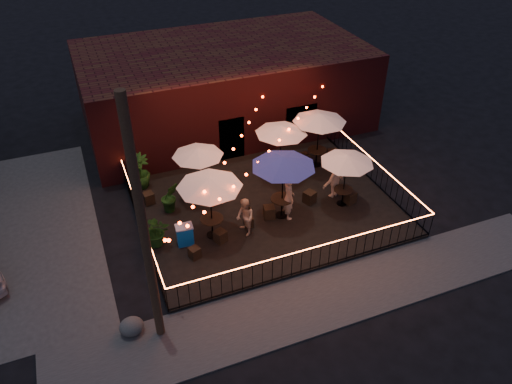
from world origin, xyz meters
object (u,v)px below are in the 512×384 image
cafe_table_3 (281,130)px  cafe_table_5 (320,118)px  utility_pole (144,233)px  cafe_table_0 (209,183)px  cafe_table_4 (347,159)px  boulder (131,326)px  cooler (185,235)px  cafe_table_2 (283,163)px  cafe_table_1 (198,153)px

cafe_table_3 → cafe_table_5: bearing=4.3°
utility_pole → cafe_table_5: utility_pole is taller
utility_pole → cafe_table_3: size_ratio=3.00×
cafe_table_0 → cafe_table_3: 4.93m
cafe_table_4 → cafe_table_0: bearing=179.3°
cafe_table_5 → boulder: bearing=-146.6°
cooler → boulder: (-2.57, -3.27, -0.25)m
cafe_table_2 → boulder: bearing=-152.0°
utility_pole → boulder: bearing=159.1°
cafe_table_1 → cafe_table_3: bearing=3.2°
cafe_table_1 → cafe_table_5: size_ratio=0.79×
utility_pole → boulder: (-0.80, 0.31, -3.68)m
cafe_table_2 → cafe_table_5: (3.01, 2.84, -0.10)m
cafe_table_2 → cafe_table_3: (1.13, 2.69, -0.23)m
cafe_table_0 → cafe_table_3: cafe_table_0 is taller
cooler → cafe_table_5: bearing=28.0°
utility_pole → cafe_table_3: 9.58m
utility_pole → boulder: 3.78m
cafe_table_5 → utility_pole: bearing=-142.9°
cafe_table_4 → cooler: size_ratio=2.82×
cafe_table_1 → cafe_table_2: 3.61m
cafe_table_5 → cafe_table_1: bearing=-176.4°
cafe_table_2 → cafe_table_4: (2.61, -0.21, -0.35)m
cafe_table_2 → cooler: size_ratio=3.28×
boulder → cafe_table_1: bearing=56.3°
cafe_table_0 → boulder: cafe_table_0 is taller
cafe_table_2 → cafe_table_1: bearing=136.0°
cafe_table_1 → boulder: cafe_table_1 is taller
utility_pole → cafe_table_0: (2.84, 3.64, -1.46)m
cafe_table_0 → cafe_table_5: bearing=26.7°
cafe_table_3 → cafe_table_0: bearing=-144.9°
cafe_table_4 → cafe_table_3: bearing=117.0°
cafe_table_4 → boulder: (-9.16, -3.26, -1.96)m
cafe_table_3 → boulder: 10.07m
cafe_table_4 → cafe_table_5: (0.39, 3.05, 0.24)m
cafe_table_1 → boulder: (-3.97, -5.97, -1.92)m
utility_pole → cafe_table_0: bearing=52.0°
utility_pole → cafe_table_1: size_ratio=3.30×
utility_pole → cafe_table_0: 4.85m
utility_pole → cafe_table_4: (8.36, 3.57, -1.72)m
boulder → cafe_table_3: bearing=38.8°
utility_pole → boulder: size_ratio=9.75×
cafe_table_4 → cafe_table_5: cafe_table_5 is taller
boulder → cafe_table_5: bearing=33.4°
utility_pole → cafe_table_5: 11.08m
cooler → boulder: cooler is taller
cafe_table_0 → boulder: 5.42m
boulder → cooler: bearing=51.8°
cafe_table_0 → cooler: bearing=-176.3°
cafe_table_5 → cooler: size_ratio=3.73×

